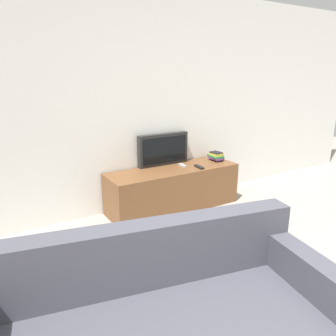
{
  "coord_description": "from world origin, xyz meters",
  "views": [
    {
      "loc": [
        -1.25,
        -0.55,
        1.66
      ],
      "look_at": [
        0.51,
        2.36,
        0.66
      ],
      "focal_mm": 35.0,
      "sensor_mm": 36.0,
      "label": 1
    }
  ],
  "objects_px": {
    "tv_stand": "(173,188)",
    "book_stack": "(216,156)",
    "television": "(163,149)",
    "remote_on_stand": "(182,165)",
    "remote_secondary": "(199,167)"
  },
  "relations": [
    {
      "from": "tv_stand",
      "to": "remote_on_stand",
      "type": "xyz_separation_m",
      "value": [
        0.15,
        0.03,
        0.27
      ]
    },
    {
      "from": "tv_stand",
      "to": "book_stack",
      "type": "xyz_separation_m",
      "value": [
        0.69,
        0.03,
        0.32
      ]
    },
    {
      "from": "book_stack",
      "to": "remote_on_stand",
      "type": "relative_size",
      "value": 1.52
    },
    {
      "from": "television",
      "to": "remote_on_stand",
      "type": "bearing_deg",
      "value": -48.54
    },
    {
      "from": "television",
      "to": "remote_on_stand",
      "type": "xyz_separation_m",
      "value": [
        0.17,
        -0.19,
        -0.19
      ]
    },
    {
      "from": "tv_stand",
      "to": "television",
      "type": "height_order",
      "value": "television"
    },
    {
      "from": "television",
      "to": "tv_stand",
      "type": "bearing_deg",
      "value": -86.43
    },
    {
      "from": "book_stack",
      "to": "remote_on_stand",
      "type": "distance_m",
      "value": 0.54
    },
    {
      "from": "tv_stand",
      "to": "book_stack",
      "type": "relative_size",
      "value": 7.68
    },
    {
      "from": "tv_stand",
      "to": "remote_on_stand",
      "type": "bearing_deg",
      "value": 10.6
    },
    {
      "from": "tv_stand",
      "to": "remote_secondary",
      "type": "relative_size",
      "value": 9.42
    },
    {
      "from": "tv_stand",
      "to": "television",
      "type": "xyz_separation_m",
      "value": [
        -0.01,
        0.22,
        0.46
      ]
    },
    {
      "from": "tv_stand",
      "to": "remote_secondary",
      "type": "xyz_separation_m",
      "value": [
        0.29,
        -0.14,
        0.27
      ]
    },
    {
      "from": "remote_on_stand",
      "to": "tv_stand",
      "type": "bearing_deg",
      "value": -169.4
    },
    {
      "from": "book_stack",
      "to": "remote_secondary",
      "type": "height_order",
      "value": "book_stack"
    }
  ]
}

